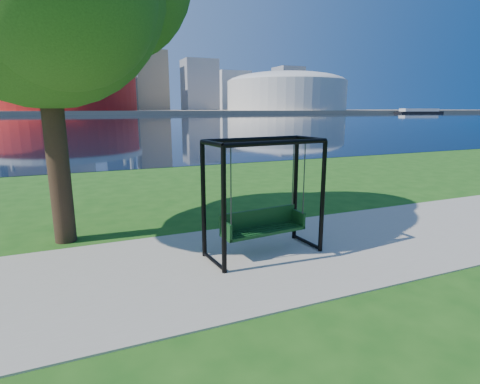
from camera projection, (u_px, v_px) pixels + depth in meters
ground at (230, 252)px, 7.81m from camera, size 900.00×900.00×0.00m
path at (239, 261)px, 7.35m from camera, size 120.00×4.00×0.03m
river at (91, 120)px, 99.58m from camera, size 900.00×180.00×0.02m
far_bank at (83, 112)px, 282.92m from camera, size 900.00×228.00×2.00m
stadium at (63, 89)px, 212.38m from camera, size 83.00×83.00×32.00m
arena at (286, 90)px, 266.90m from camera, size 84.00×84.00×26.56m
skyline at (73, 65)px, 285.78m from camera, size 392.00×66.00×96.50m
swing at (263, 200)px, 7.47m from camera, size 2.40×1.22×2.37m
barge at (419, 111)px, 250.36m from camera, size 32.87×13.94×3.19m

